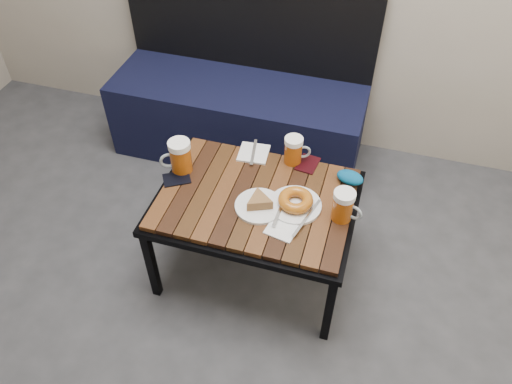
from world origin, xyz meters
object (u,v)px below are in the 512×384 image
(bench, at_px, (239,110))
(plate_pie, at_px, (259,203))
(beer_mug_right, at_px, (344,206))
(passport_navy, at_px, (177,179))
(knit_pouch, at_px, (350,177))
(passport_burgundy, at_px, (308,164))
(beer_mug_left, at_px, (180,156))
(beer_mug_centre, at_px, (294,150))
(plate_bagel, at_px, (295,202))
(cafe_table, at_px, (256,204))

(bench, xyz_separation_m, plate_pie, (0.37, -0.88, 0.22))
(beer_mug_right, xyz_separation_m, passport_navy, (-0.72, 0.02, -0.07))
(beer_mug_right, bearing_deg, knit_pouch, 106.84)
(beer_mug_right, xyz_separation_m, passport_burgundy, (-0.20, 0.27, -0.07))
(plate_pie, bearing_deg, beer_mug_left, 162.94)
(beer_mug_right, distance_m, plate_pie, 0.34)
(beer_mug_left, xyz_separation_m, beer_mug_right, (0.73, -0.08, -0.01))
(beer_mug_right, bearing_deg, beer_mug_centre, 150.16)
(plate_pie, bearing_deg, bench, 113.09)
(passport_burgundy, bearing_deg, passport_navy, -146.61)
(plate_pie, distance_m, plate_bagel, 0.15)
(beer_mug_centre, relative_size, passport_navy, 1.13)
(bench, xyz_separation_m, cafe_table, (0.34, -0.82, 0.16))
(bench, xyz_separation_m, beer_mug_left, (-0.02, -0.76, 0.28))
(passport_burgundy, bearing_deg, beer_mug_centre, -173.40)
(beer_mug_left, xyz_separation_m, plate_bagel, (0.53, -0.07, -0.05))
(beer_mug_left, height_order, plate_pie, beer_mug_left)
(beer_mug_left, bearing_deg, passport_burgundy, 171.00)
(beer_mug_right, bearing_deg, beer_mug_left, -170.24)
(plate_pie, height_order, passport_burgundy, plate_pie)
(beer_mug_right, distance_m, plate_bagel, 0.20)
(beer_mug_left, xyz_separation_m, knit_pouch, (0.72, 0.13, -0.05))
(beer_mug_left, xyz_separation_m, beer_mug_centre, (0.46, 0.19, -0.01))
(beer_mug_right, height_order, passport_burgundy, beer_mug_right)
(beer_mug_left, height_order, plate_bagel, beer_mug_left)
(beer_mug_left, xyz_separation_m, plate_pie, (0.39, -0.12, -0.06))
(cafe_table, bearing_deg, plate_pie, -61.56)
(passport_navy, relative_size, passport_burgundy, 0.99)
(bench, xyz_separation_m, knit_pouch, (0.70, -0.62, 0.23))
(beer_mug_left, height_order, passport_navy, beer_mug_left)
(beer_mug_left, bearing_deg, plate_pie, 133.79)
(plate_pie, bearing_deg, passport_burgundy, 66.67)
(beer_mug_left, relative_size, plate_bagel, 0.55)
(passport_navy, height_order, passport_burgundy, same)
(beer_mug_left, relative_size, beer_mug_right, 1.11)
(beer_mug_centre, bearing_deg, cafe_table, -129.80)
(beer_mug_right, relative_size, knit_pouch, 1.19)
(beer_mug_centre, bearing_deg, beer_mug_left, -176.54)
(bench, distance_m, plate_bagel, 1.00)
(beer_mug_centre, relative_size, plate_bagel, 0.47)
(knit_pouch, bearing_deg, plate_bagel, -132.34)
(cafe_table, distance_m, plate_bagel, 0.18)
(beer_mug_right, relative_size, passport_burgundy, 1.18)
(cafe_table, xyz_separation_m, beer_mug_left, (-0.36, 0.07, 0.12))
(beer_mug_centre, distance_m, passport_navy, 0.53)
(bench, distance_m, plate_pie, 0.98)
(passport_navy, bearing_deg, passport_burgundy, 84.97)
(bench, relative_size, plate_pie, 7.01)
(beer_mug_centre, height_order, passport_burgundy, beer_mug_centre)
(passport_navy, bearing_deg, beer_mug_left, 151.50)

